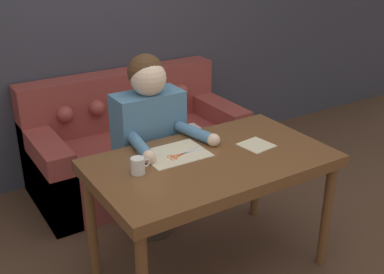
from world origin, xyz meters
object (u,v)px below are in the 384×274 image
object	(u,v)px
dining_table	(212,170)
scissors	(180,155)
mug	(138,166)
couch	(136,147)
person	(150,145)

from	to	relation	value
dining_table	scissors	size ratio (longest dim) A/B	5.65
dining_table	scissors	distance (m)	0.20
dining_table	mug	distance (m)	0.46
dining_table	mug	bearing A→B (deg)	172.63
dining_table	couch	xyz separation A→B (m)	(0.12, 1.28, -0.38)
dining_table	couch	size ratio (longest dim) A/B	0.81
dining_table	couch	world-z (taller)	couch
mug	dining_table	bearing A→B (deg)	-7.37
couch	scissors	xyz separation A→B (m)	(-0.26, -1.15, 0.46)
dining_table	couch	distance (m)	1.33
person	mug	xyz separation A→B (m)	(-0.32, -0.49, 0.14)
dining_table	mug	size ratio (longest dim) A/B	12.25
person	mug	size ratio (longest dim) A/B	11.28
dining_table	mug	xyz separation A→B (m)	(-0.44, 0.06, 0.12)
dining_table	scissors	xyz separation A→B (m)	(-0.14, 0.12, 0.08)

